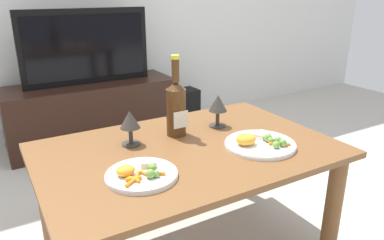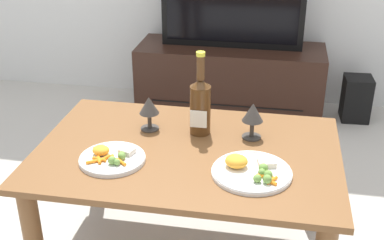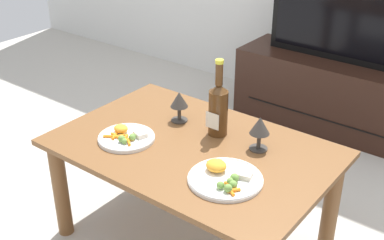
{
  "view_description": "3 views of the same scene",
  "coord_description": "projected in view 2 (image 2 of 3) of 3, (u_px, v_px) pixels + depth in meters",
  "views": [
    {
      "loc": [
        -0.66,
        -1.16,
        1.1
      ],
      "look_at": [
        0.04,
        0.04,
        0.61
      ],
      "focal_mm": 34.41,
      "sensor_mm": 36.0,
      "label": 1
    },
    {
      "loc": [
        0.32,
        -1.64,
        1.45
      ],
      "look_at": [
        0.01,
        0.06,
        0.61
      ],
      "focal_mm": 46.93,
      "sensor_mm": 36.0,
      "label": 2
    },
    {
      "loc": [
        1.1,
        -1.44,
        1.57
      ],
      "look_at": [
        -0.04,
        0.05,
        0.59
      ],
      "focal_mm": 46.9,
      "sensor_mm": 36.0,
      "label": 3
    }
  ],
  "objects": [
    {
      "name": "dinner_plate_right",
      "position": [
        251.0,
        170.0,
        1.75
      ],
      "size": [
        0.28,
        0.28,
        0.06
      ],
      "color": "white",
      "rests_on": "dining_table"
    },
    {
      "name": "tv_screen",
      "position": [
        232.0,
        7.0,
        3.12
      ],
      "size": [
        0.9,
        0.05,
        0.52
      ],
      "color": "black",
      "rests_on": "tv_stand"
    },
    {
      "name": "tv_stand",
      "position": [
        230.0,
        80.0,
        3.34
      ],
      "size": [
        1.21,
        0.43,
        0.46
      ],
      "color": "black",
      "rests_on": "ground_plane"
    },
    {
      "name": "wine_bottle",
      "position": [
        200.0,
        103.0,
        1.99
      ],
      "size": [
        0.08,
        0.09,
        0.34
      ],
      "color": "#4C2D14",
      "rests_on": "dining_table"
    },
    {
      "name": "goblet_right",
      "position": [
        253.0,
        114.0,
        1.96
      ],
      "size": [
        0.08,
        0.08,
        0.15
      ],
      "color": "#38332D",
      "rests_on": "dining_table"
    },
    {
      "name": "goblet_left",
      "position": [
        149.0,
        107.0,
        2.03
      ],
      "size": [
        0.08,
        0.08,
        0.14
      ],
      "color": "#38332D",
      "rests_on": "dining_table"
    },
    {
      "name": "dinner_plate_left",
      "position": [
        112.0,
        158.0,
        1.83
      ],
      "size": [
        0.24,
        0.24,
        0.05
      ],
      "color": "white",
      "rests_on": "dining_table"
    },
    {
      "name": "dining_table",
      "position": [
        187.0,
        169.0,
        1.96
      ],
      "size": [
        1.16,
        0.77,
        0.51
      ],
      "color": "brown",
      "rests_on": "ground_plane"
    },
    {
      "name": "floor_speaker",
      "position": [
        356.0,
        98.0,
        3.26
      ],
      "size": [
        0.18,
        0.18,
        0.29
      ],
      "primitive_type": "cube",
      "rotation": [
        0.0,
        0.0,
        0.04
      ],
      "color": "black",
      "rests_on": "ground_plane"
    }
  ]
}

